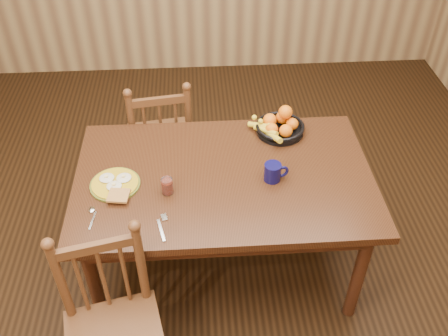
{
  "coord_description": "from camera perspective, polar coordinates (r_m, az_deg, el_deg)",
  "views": [
    {
      "loc": [
        -0.13,
        -1.99,
        2.53
      ],
      "look_at": [
        0.0,
        0.0,
        0.8
      ],
      "focal_mm": 40.0,
      "sensor_mm": 36.0,
      "label": 1
    }
  ],
  "objects": [
    {
      "name": "chair_near",
      "position": [
        2.47,
        -12.55,
        -17.6
      ],
      "size": [
        0.52,
        0.5,
        0.96
      ],
      "rotation": [
        0.0,
        0.0,
        0.22
      ],
      "color": "#4A2716",
      "rests_on": "ground"
    },
    {
      "name": "juice_glass",
      "position": [
        2.57,
        -6.51,
        -2.1
      ],
      "size": [
        0.06,
        0.06,
        0.09
      ],
      "color": "silver",
      "rests_on": "dining_table"
    },
    {
      "name": "dining_table",
      "position": [
        2.74,
        0.0,
        -2.13
      ],
      "size": [
        1.6,
        1.0,
        0.75
      ],
      "color": "black",
      "rests_on": "ground"
    },
    {
      "name": "fork",
      "position": [
        2.43,
        -7.08,
        -6.58
      ],
      "size": [
        0.05,
        0.18,
        0.0
      ],
      "rotation": [
        0.0,
        0.0,
        0.24
      ],
      "color": "silver",
      "rests_on": "dining_table"
    },
    {
      "name": "fruit_bowl",
      "position": [
        2.97,
        6.33,
        4.81
      ],
      "size": [
        0.32,
        0.32,
        0.17
      ],
      "color": "black",
      "rests_on": "dining_table"
    },
    {
      "name": "coffee_mug",
      "position": [
        2.63,
        5.66,
        -0.45
      ],
      "size": [
        0.13,
        0.09,
        0.1
      ],
      "color": "#0C0B3E",
      "rests_on": "dining_table"
    },
    {
      "name": "breakfast_plate",
      "position": [
        2.67,
        -12.32,
        -1.83
      ],
      "size": [
        0.26,
        0.29,
        0.04
      ],
      "color": "#59601E",
      "rests_on": "dining_table"
    },
    {
      "name": "room",
      "position": [
        2.32,
        0.0,
        10.3
      ],
      "size": [
        4.52,
        5.02,
        2.72
      ],
      "color": "black",
      "rests_on": "ground"
    },
    {
      "name": "chair_far",
      "position": [
        3.41,
        -7.18,
        3.16
      ],
      "size": [
        0.48,
        0.47,
        0.95
      ],
      "rotation": [
        0.0,
        0.0,
        3.28
      ],
      "color": "#4A2716",
      "rests_on": "ground"
    },
    {
      "name": "spoon",
      "position": [
        2.55,
        -14.86,
        -5.01
      ],
      "size": [
        0.04,
        0.16,
        0.01
      ],
      "rotation": [
        0.0,
        0.0,
        -0.13
      ],
      "color": "silver",
      "rests_on": "dining_table"
    }
  ]
}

